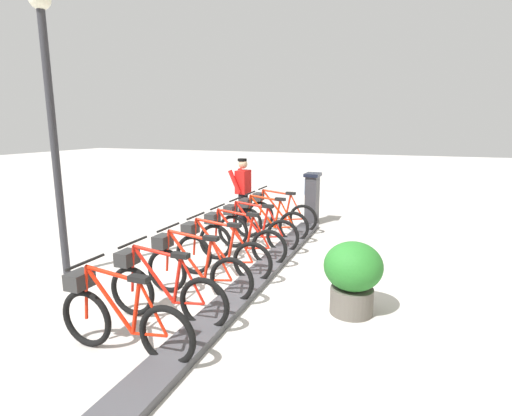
{
  "coord_description": "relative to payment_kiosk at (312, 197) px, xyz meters",
  "views": [
    {
      "loc": [
        -2.15,
        5.77,
        2.43
      ],
      "look_at": [
        0.5,
        -1.2,
        0.9
      ],
      "focal_mm": 28.13,
      "sensor_mm": 36.0,
      "label": 1
    }
  ],
  "objects": [
    {
      "name": "dock_rail_base",
      "position": [
        -0.05,
        3.99,
        -0.62
      ],
      "size": [
        0.44,
        7.19,
        0.1
      ],
      "primitive_type": "cube",
      "color": "#47474C",
      "rests_on": "ground"
    },
    {
      "name": "worker_near_rack",
      "position": [
        1.52,
        0.87,
        0.24
      ],
      "size": [
        0.48,
        0.64,
        1.66
      ],
      "color": "white",
      "rests_on": "ground"
    },
    {
      "name": "bike_docked_5",
      "position": [
        0.57,
        4.99,
        -0.24
      ],
      "size": [
        1.72,
        0.54,
        1.02
      ],
      "color": "black",
      "rests_on": "ground"
    },
    {
      "name": "bike_docked_7",
      "position": [
        0.57,
        6.59,
        -0.24
      ],
      "size": [
        1.72,
        0.54,
        1.02
      ],
      "color": "black",
      "rests_on": "ground"
    },
    {
      "name": "payment_kiosk",
      "position": [
        0.0,
        0.0,
        0.0
      ],
      "size": [
        0.36,
        0.52,
        1.28
      ],
      "color": "#38383D",
      "rests_on": "ground"
    },
    {
      "name": "bike_docked_1",
      "position": [
        0.57,
        1.79,
        -0.24
      ],
      "size": [
        1.72,
        0.54,
        1.02
      ],
      "color": "black",
      "rests_on": "ground"
    },
    {
      "name": "bike_docked_6",
      "position": [
        0.57,
        5.79,
        -0.24
      ],
      "size": [
        1.72,
        0.54,
        1.02
      ],
      "color": "black",
      "rests_on": "ground"
    },
    {
      "name": "planter_bush",
      "position": [
        -1.63,
        4.7,
        -0.12
      ],
      "size": [
        0.76,
        0.76,
        0.97
      ],
      "color": "#59544C",
      "rests_on": "ground"
    },
    {
      "name": "bike_docked_4",
      "position": [
        0.57,
        4.19,
        -0.24
      ],
      "size": [
        1.72,
        0.54,
        1.02
      ],
      "color": "black",
      "rests_on": "ground"
    },
    {
      "name": "lamp_post",
      "position": [
        3.05,
        4.91,
        2.19
      ],
      "size": [
        0.32,
        0.32,
        4.43
      ],
      "color": "#2D2D33",
      "rests_on": "ground"
    },
    {
      "name": "bike_docked_0",
      "position": [
        0.57,
        0.99,
        -0.24
      ],
      "size": [
        1.72,
        0.54,
        1.02
      ],
      "color": "black",
      "rests_on": "ground"
    },
    {
      "name": "ground_plane",
      "position": [
        -0.05,
        3.99,
        -0.67
      ],
      "size": [
        60.0,
        60.0,
        0.0
      ],
      "primitive_type": "plane",
      "color": "beige"
    },
    {
      "name": "bike_docked_3",
      "position": [
        0.57,
        3.39,
        -0.24
      ],
      "size": [
        1.72,
        0.54,
        1.02
      ],
      "color": "black",
      "rests_on": "ground"
    },
    {
      "name": "bike_docked_2",
      "position": [
        0.57,
        2.59,
        -0.24
      ],
      "size": [
        1.72,
        0.54,
        1.02
      ],
      "color": "black",
      "rests_on": "ground"
    }
  ]
}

